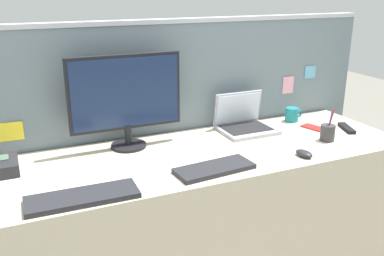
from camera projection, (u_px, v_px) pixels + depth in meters
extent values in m
cube|color=beige|center=(196.00, 215.00, 2.26)|extent=(2.27, 0.71, 0.72)
cube|color=slate|center=(168.00, 138.00, 2.50)|extent=(2.60, 0.06, 1.33)
cube|color=#B7BAC1|center=(166.00, 21.00, 2.28)|extent=(2.60, 0.07, 0.02)
cube|color=yellow|center=(11.00, 132.00, 2.09)|extent=(0.12, 0.01, 0.09)
cube|color=pink|center=(288.00, 85.00, 2.70)|extent=(0.08, 0.01, 0.11)
cube|color=#66ADD1|center=(310.00, 72.00, 2.74)|extent=(0.08, 0.01, 0.08)
cylinder|color=black|center=(129.00, 146.00, 2.22)|extent=(0.18, 0.18, 0.02)
cylinder|color=black|center=(128.00, 135.00, 2.20)|extent=(0.04, 0.04, 0.10)
cube|color=black|center=(125.00, 92.00, 2.14)|extent=(0.58, 0.03, 0.38)
cube|color=#19284C|center=(126.00, 93.00, 2.13)|extent=(0.55, 0.01, 0.35)
cube|color=#9EA0A8|center=(247.00, 130.00, 2.45)|extent=(0.31, 0.26, 0.02)
cube|color=black|center=(246.00, 128.00, 2.46)|extent=(0.27, 0.19, 0.00)
cube|color=#9EA0A8|center=(238.00, 108.00, 2.51)|extent=(0.31, 0.04, 0.19)
cube|color=silver|center=(238.00, 108.00, 2.51)|extent=(0.28, 0.03, 0.17)
cube|color=#4C6B5B|center=(2.00, 158.00, 1.93)|extent=(0.05, 0.07, 0.01)
cube|color=#232328|center=(83.00, 197.00, 1.68)|extent=(0.45, 0.16, 0.02)
cube|color=#232328|center=(214.00, 168.00, 1.94)|extent=(0.38, 0.18, 0.02)
ellipsoid|color=#232328|center=(304.00, 154.00, 2.09)|extent=(0.07, 0.11, 0.03)
cylinder|color=#333338|center=(328.00, 133.00, 2.30)|extent=(0.08, 0.08, 0.09)
cylinder|color=blue|center=(330.00, 122.00, 2.30)|extent=(0.01, 0.03, 0.13)
cylinder|color=red|center=(331.00, 121.00, 2.29)|extent=(0.03, 0.03, 0.14)
cube|color=#B22323|center=(314.00, 128.00, 2.51)|extent=(0.11, 0.16, 0.01)
cube|color=black|center=(347.00, 128.00, 2.48)|extent=(0.10, 0.17, 0.02)
cylinder|color=#197A84|center=(292.00, 115.00, 2.63)|extent=(0.08, 0.08, 0.09)
torus|color=#197A84|center=(299.00, 114.00, 2.65)|extent=(0.05, 0.01, 0.05)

